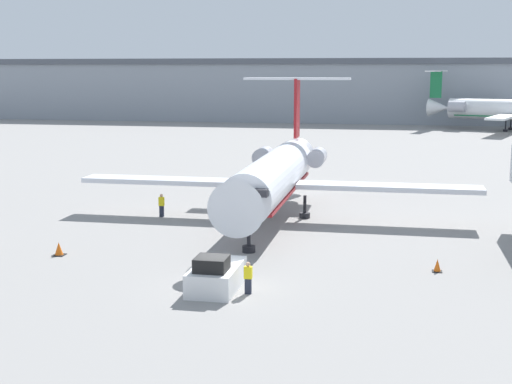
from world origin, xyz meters
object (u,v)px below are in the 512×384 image
object	(u,v)px
traffic_cone_left	(59,249)
airplane_main	(275,174)
worker_near_tug	(248,277)
traffic_cone_right	(437,266)
pushback_tug	(216,275)
worker_by_wing	(162,205)

from	to	relation	value
traffic_cone_left	airplane_main	bearing A→B (deg)	49.28
airplane_main	worker_near_tug	world-z (taller)	airplane_main
airplane_main	traffic_cone_right	bearing A→B (deg)	-47.23
pushback_tug	traffic_cone_right	world-z (taller)	pushback_tug
pushback_tug	traffic_cone_right	distance (m)	12.42
worker_near_tug	worker_by_wing	world-z (taller)	worker_by_wing
worker_near_tug	traffic_cone_left	world-z (taller)	worker_near_tug
airplane_main	traffic_cone_left	distance (m)	17.10
pushback_tug	traffic_cone_left	xyz separation A→B (m)	(-10.90, 4.61, -0.33)
airplane_main	pushback_tug	xyz separation A→B (m)	(-0.09, -17.37, -2.67)
worker_near_tug	traffic_cone_right	bearing A→B (deg)	31.69
airplane_main	pushback_tug	bearing A→B (deg)	-90.28
worker_near_tug	traffic_cone_left	bearing A→B (deg)	158.11
pushback_tug	worker_by_wing	size ratio (longest dim) A/B	2.48
pushback_tug	traffic_cone_right	xyz separation A→B (m)	(11.20, 5.36, -0.37)
pushback_tug	worker_near_tug	size ratio (longest dim) A/B	2.67
airplane_main	traffic_cone_left	bearing A→B (deg)	-130.72
airplane_main	pushback_tug	distance (m)	17.57
traffic_cone_left	traffic_cone_right	size ratio (longest dim) A/B	1.11
worker_near_tug	traffic_cone_left	xyz separation A→B (m)	(-12.65, 5.08, -0.46)
airplane_main	traffic_cone_left	xyz separation A→B (m)	(-10.98, -12.76, -3.00)
worker_by_wing	traffic_cone_right	bearing A→B (deg)	-29.83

